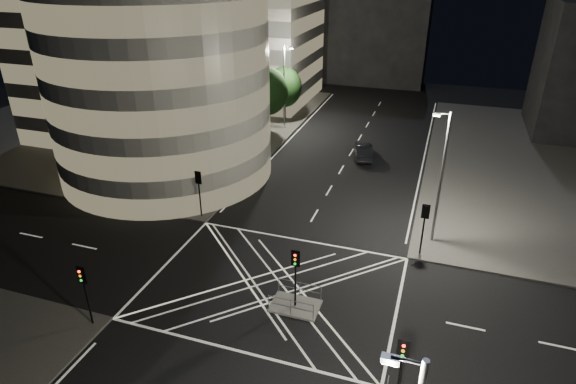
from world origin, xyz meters
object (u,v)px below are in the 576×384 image
(traffic_signal_nr, at_px, (402,360))
(street_lamp_left_far, at_px, (285,85))
(street_lamp_right_far, at_px, (441,175))
(sedan, at_px, (363,151))
(traffic_signal_nl, at_px, (84,285))
(central_island, at_px, (295,306))
(traffic_signal_island, at_px, (296,268))
(traffic_signal_fr, at_px, (424,220))
(street_lamp_left_near, at_px, (218,133))
(traffic_signal_fl, at_px, (199,185))

(traffic_signal_nr, bearing_deg, street_lamp_left_far, 116.36)
(street_lamp_right_far, distance_m, sedan, 17.45)
(traffic_signal_nl, height_order, sedan, traffic_signal_nl)
(central_island, height_order, street_lamp_right_far, street_lamp_right_far)
(traffic_signal_island, bearing_deg, traffic_signal_nl, -153.86)
(traffic_signal_fr, relative_size, traffic_signal_island, 1.00)
(central_island, height_order, traffic_signal_island, traffic_signal_island)
(traffic_signal_island, relative_size, street_lamp_right_far, 0.40)
(traffic_signal_fr, bearing_deg, traffic_signal_nl, -142.31)
(street_lamp_left_near, xyz_separation_m, street_lamp_right_far, (18.87, -3.00, 0.00))
(street_lamp_right_far, bearing_deg, traffic_signal_nr, -92.30)
(traffic_signal_nl, bearing_deg, traffic_signal_fr, 37.69)
(traffic_signal_nr, relative_size, traffic_signal_island, 1.00)
(street_lamp_left_far, bearing_deg, central_island, -70.05)
(traffic_signal_island, bearing_deg, street_lamp_left_near, 130.27)
(street_lamp_left_far, bearing_deg, traffic_signal_island, -70.05)
(traffic_signal_fl, relative_size, sedan, 0.83)
(central_island, xyz_separation_m, sedan, (-0.50, 25.30, 0.72))
(sedan, bearing_deg, traffic_signal_fl, 44.92)
(central_island, relative_size, traffic_signal_nr, 0.75)
(central_island, height_order, sedan, sedan)
(traffic_signal_island, height_order, street_lamp_right_far, street_lamp_right_far)
(traffic_signal_island, distance_m, street_lamp_left_near, 17.89)
(street_lamp_right_far, height_order, sedan, street_lamp_right_far)
(traffic_signal_island, distance_m, sedan, 25.39)
(traffic_signal_nl, height_order, street_lamp_left_far, street_lamp_left_far)
(traffic_signal_nl, xyz_separation_m, street_lamp_right_far, (18.24, 15.80, 2.63))
(traffic_signal_nr, bearing_deg, traffic_signal_fr, 90.00)
(street_lamp_right_far, xyz_separation_m, sedan, (-7.94, 14.80, -4.75))
(traffic_signal_nl, xyz_separation_m, sedan, (10.30, 30.60, -2.12))
(street_lamp_left_near, height_order, sedan, street_lamp_left_near)
(central_island, distance_m, traffic_signal_fl, 13.91)
(traffic_signal_fl, bearing_deg, sedan, 58.79)
(traffic_signal_fl, height_order, street_lamp_left_near, street_lamp_left_near)
(street_lamp_left_near, bearing_deg, traffic_signal_nr, -45.87)
(traffic_signal_fl, xyz_separation_m, street_lamp_right_far, (18.24, 2.20, 2.63))
(traffic_signal_nl, bearing_deg, central_island, 26.14)
(central_island, bearing_deg, street_lamp_left_near, 130.27)
(traffic_signal_nl, relative_size, traffic_signal_island, 1.00)
(traffic_signal_nr, bearing_deg, traffic_signal_island, 142.07)
(street_lamp_right_far, bearing_deg, street_lamp_left_near, 170.97)
(central_island, distance_m, sedan, 25.32)
(street_lamp_left_far, xyz_separation_m, sedan, (10.94, -6.20, -4.75))
(traffic_signal_fl, relative_size, traffic_signal_nr, 1.00)
(traffic_signal_fr, distance_m, traffic_signal_nr, 13.60)
(central_island, relative_size, traffic_signal_fl, 0.75)
(sedan, bearing_deg, traffic_signal_island, 77.27)
(central_island, height_order, traffic_signal_fr, traffic_signal_fr)
(street_lamp_left_far, bearing_deg, traffic_signal_nr, -63.64)
(traffic_signal_island, distance_m, street_lamp_right_far, 13.13)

